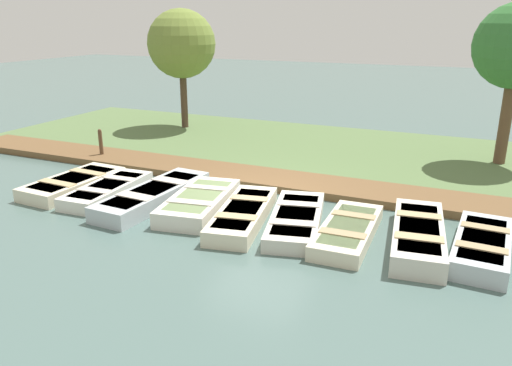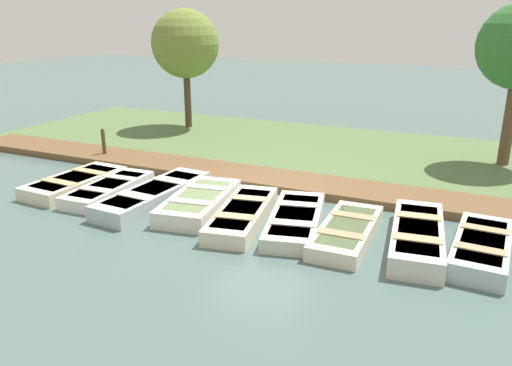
{
  "view_description": "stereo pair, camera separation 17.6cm",
  "coord_description": "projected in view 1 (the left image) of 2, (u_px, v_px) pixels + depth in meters",
  "views": [
    {
      "loc": [
        10.6,
        4.63,
        4.33
      ],
      "look_at": [
        0.45,
        0.11,
        0.65
      ],
      "focal_mm": 35.0,
      "sensor_mm": 36.0,
      "label": 1
    },
    {
      "loc": [
        10.53,
        4.79,
        4.33
      ],
      "look_at": [
        0.45,
        0.11,
        0.65
      ],
      "focal_mm": 35.0,
      "sensor_mm": 36.0,
      "label": 2
    }
  ],
  "objects": [
    {
      "name": "ground_plane",
      "position": [
        259.0,
        202.0,
        12.34
      ],
      "size": [
        80.0,
        80.0,
        0.0
      ],
      "primitive_type": "plane",
      "color": "#4C6660"
    },
    {
      "name": "shore_bank",
      "position": [
        319.0,
        152.0,
        16.66
      ],
      "size": [
        8.0,
        24.0,
        0.13
      ],
      "color": "#567042",
      "rests_on": "ground_plane"
    },
    {
      "name": "dock_walkway",
      "position": [
        281.0,
        181.0,
        13.62
      ],
      "size": [
        1.52,
        22.56,
        0.2
      ],
      "color": "brown",
      "rests_on": "ground_plane"
    },
    {
      "name": "rowboat_0",
      "position": [
        73.0,
        183.0,
        13.16
      ],
      "size": [
        2.79,
        1.33,
        0.37
      ],
      "rotation": [
        0.0,
        0.0,
        -0.05
      ],
      "color": "beige",
      "rests_on": "ground_plane"
    },
    {
      "name": "rowboat_1",
      "position": [
        108.0,
        190.0,
        12.7
      ],
      "size": [
        2.76,
        1.12,
        0.34
      ],
      "rotation": [
        0.0,
        0.0,
        0.05
      ],
      "color": "silver",
      "rests_on": "ground_plane"
    },
    {
      "name": "rowboat_2",
      "position": [
        154.0,
        195.0,
        12.22
      ],
      "size": [
        3.53,
        1.22,
        0.41
      ],
      "rotation": [
        0.0,
        0.0,
        -0.06
      ],
      "color": "#B2BCC1",
      "rests_on": "ground_plane"
    },
    {
      "name": "rowboat_3",
      "position": [
        199.0,
        202.0,
        11.76
      ],
      "size": [
        2.9,
        1.6,
        0.41
      ],
      "rotation": [
        0.0,
        0.0,
        0.16
      ],
      "color": "silver",
      "rests_on": "ground_plane"
    },
    {
      "name": "rowboat_4",
      "position": [
        243.0,
        214.0,
        11.11
      ],
      "size": [
        3.15,
        1.5,
        0.36
      ],
      "rotation": [
        0.0,
        0.0,
        0.19
      ],
      "color": "beige",
      "rests_on": "ground_plane"
    },
    {
      "name": "rowboat_5",
      "position": [
        296.0,
        220.0,
        10.84
      ],
      "size": [
        3.1,
        1.69,
        0.33
      ],
      "rotation": [
        0.0,
        0.0,
        0.23
      ],
      "color": "beige",
      "rests_on": "ground_plane"
    },
    {
      "name": "rowboat_6",
      "position": [
        348.0,
        231.0,
        10.28
      ],
      "size": [
        2.75,
        1.07,
        0.33
      ],
      "rotation": [
        0.0,
        0.0,
        0.03
      ],
      "color": "beige",
      "rests_on": "ground_plane"
    },
    {
      "name": "rowboat_7",
      "position": [
        418.0,
        235.0,
        9.93
      ],
      "size": [
        3.17,
        1.33,
        0.44
      ],
      "rotation": [
        0.0,
        0.0,
        0.12
      ],
      "color": "beige",
      "rests_on": "ground_plane"
    },
    {
      "name": "rowboat_8",
      "position": [
        482.0,
        246.0,
        9.52
      ],
      "size": [
        2.72,
        1.1,
        0.4
      ],
      "rotation": [
        0.0,
        0.0,
        -0.05
      ],
      "color": "#B2BCC1",
      "rests_on": "ground_plane"
    },
    {
      "name": "mooring_post_near",
      "position": [
        101.0,
        145.0,
        15.81
      ],
      "size": [
        0.12,
        0.12,
        1.02
      ],
      "color": "brown",
      "rests_on": "ground_plane"
    },
    {
      "name": "park_tree_far_left",
      "position": [
        181.0,
        44.0,
        19.22
      ],
      "size": [
        2.63,
        2.63,
        4.7
      ],
      "color": "#4C3828",
      "rests_on": "ground_plane"
    }
  ]
}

